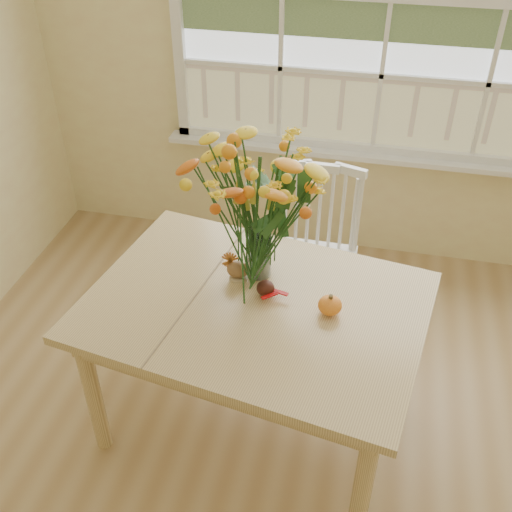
# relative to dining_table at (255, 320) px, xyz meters

# --- Properties ---
(wall_back) EXTENTS (4.00, 0.02, 2.70)m
(wall_back) POSITION_rel_dining_table_xyz_m (0.37, 1.49, 0.73)
(wall_back) COLOR beige
(wall_back) RESTS_ON floor
(window) EXTENTS (2.42, 0.12, 1.74)m
(window) POSITION_rel_dining_table_xyz_m (0.37, 1.46, 0.91)
(window) COLOR silver
(window) RESTS_ON wall_back
(dining_table) EXTENTS (1.47, 1.16, 0.71)m
(dining_table) POSITION_rel_dining_table_xyz_m (0.00, 0.00, 0.00)
(dining_table) COLOR tan
(dining_table) RESTS_ON floor
(windsor_chair) EXTENTS (0.43, 0.41, 0.91)m
(windsor_chair) POSITION_rel_dining_table_xyz_m (0.15, 0.71, -0.11)
(windsor_chair) COLOR white
(windsor_chair) RESTS_ON floor
(flower_vase) EXTENTS (0.47, 0.47, 0.55)m
(flower_vase) POSITION_rel_dining_table_xyz_m (-0.02, 0.19, 0.42)
(flower_vase) COLOR white
(flower_vase) RESTS_ON dining_table
(pumpkin) EXTENTS (0.09, 0.09, 0.07)m
(pumpkin) POSITION_rel_dining_table_xyz_m (0.30, 0.01, 0.13)
(pumpkin) COLOR orange
(pumpkin) RESTS_ON dining_table
(turkey_figurine) EXTENTS (0.10, 0.07, 0.12)m
(turkey_figurine) POSITION_rel_dining_table_xyz_m (-0.10, 0.14, 0.14)
(turkey_figurine) COLOR #CCB78C
(turkey_figurine) RESTS_ON dining_table
(dark_gourd) EXTENTS (0.13, 0.07, 0.07)m
(dark_gourd) POSITION_rel_dining_table_xyz_m (0.03, 0.06, 0.12)
(dark_gourd) COLOR #38160F
(dark_gourd) RESTS_ON dining_table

